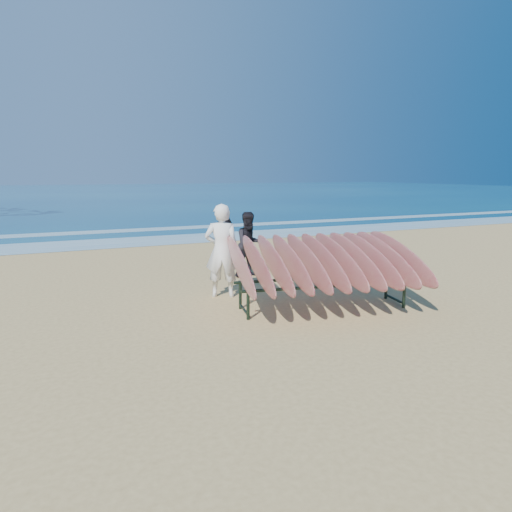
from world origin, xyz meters
The scene contains 8 objects.
ground centered at (0.00, 0.00, 0.00)m, with size 120.00×120.00×0.00m, color tan.
ocean centered at (0.00, 55.00, 0.01)m, with size 160.00×160.00×0.00m, color navy.
foam_near centered at (0.00, 10.00, 0.01)m, with size 160.00×160.00×0.00m, color white.
foam_far centered at (0.00, 13.50, 0.01)m, with size 160.00×160.00×0.00m, color white.
surfboard_rack centered at (1.04, 0.13, 0.89)m, with size 3.57×3.08×1.43m.
person_white centered at (-0.36, 1.67, 0.94)m, with size 0.68×0.45×1.88m, color white.
person_dark_a centered at (0.87, 3.12, 0.78)m, with size 0.76×0.59×1.56m, color black.
person_dark_b centered at (0.98, 5.21, 0.80)m, with size 0.94×0.39×1.61m, color black.
Camera 1 is at (-3.38, -6.80, 2.46)m, focal length 32.00 mm.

